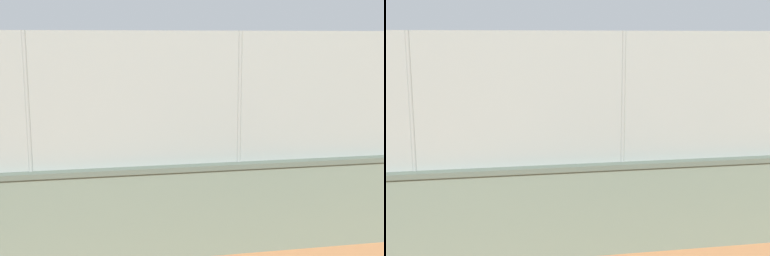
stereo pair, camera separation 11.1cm
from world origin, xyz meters
The scene contains 7 objects.
ground_plane centered at (0.00, 0.00, 0.00)m, with size 260.00×260.00×0.00m, color #B27247.
perimeter_wall centered at (2.74, 9.05, 0.75)m, with size 29.36×0.71×1.49m.
fence_panel_on_wall centered at (2.74, 9.05, 2.53)m, with size 28.84×0.34×2.06m.
player_near_wall_returning centered at (3.71, 5.56, 0.85)m, with size 0.77×0.99×1.46m.
player_foreground_swinging centered at (-2.39, 2.73, 0.96)m, with size 0.72×1.24×1.63m.
player_baseline_waiting centered at (0.29, -1.20, 0.99)m, with size 0.77×1.25×1.66m.
sports_ball centered at (4.04, 7.24, 1.16)m, with size 0.22×0.22×0.22m, color #3399D8.
Camera 1 is at (3.29, 16.73, 3.45)m, focal length 47.72 mm.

